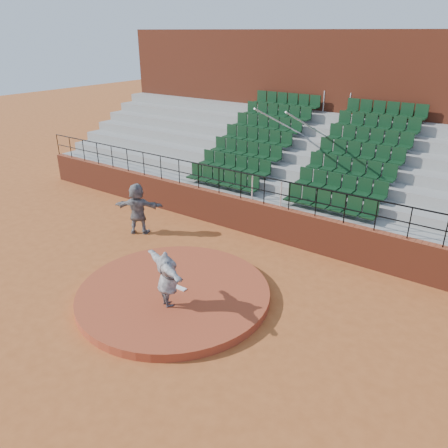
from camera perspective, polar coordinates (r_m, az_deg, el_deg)
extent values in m
plane|color=#AC5727|center=(12.85, -6.53, -9.44)|extent=(90.00, 90.00, 0.00)
cylinder|color=#A34124|center=(12.78, -6.56, -8.98)|extent=(5.50, 5.50, 0.25)
cube|color=white|center=(12.80, -6.14, -8.16)|extent=(0.60, 0.15, 0.03)
cube|color=maroon|center=(16.13, 5.13, 0.51)|extent=(24.00, 0.30, 1.30)
cylinder|color=black|center=(15.55, 5.35, 6.10)|extent=(24.00, 0.05, 0.05)
cylinder|color=black|center=(15.71, 5.28, 4.36)|extent=(24.00, 0.04, 0.04)
cylinder|color=black|center=(23.80, -20.88, 9.68)|extent=(0.04, 0.04, 1.00)
cylinder|color=black|center=(23.00, -19.43, 9.43)|extent=(0.04, 0.04, 1.00)
cylinder|color=black|center=(22.21, -17.87, 9.16)|extent=(0.04, 0.04, 1.00)
cylinder|color=black|center=(21.44, -16.21, 8.86)|extent=(0.04, 0.04, 1.00)
cylinder|color=black|center=(20.69, -14.42, 8.52)|extent=(0.04, 0.04, 1.00)
cylinder|color=black|center=(19.96, -12.51, 8.16)|extent=(0.04, 0.04, 1.00)
cylinder|color=black|center=(19.25, -10.45, 7.76)|extent=(0.04, 0.04, 1.00)
cylinder|color=black|center=(18.57, -8.25, 7.31)|extent=(0.04, 0.04, 1.00)
cylinder|color=black|center=(17.93, -5.89, 6.83)|extent=(0.04, 0.04, 1.00)
cylinder|color=black|center=(17.31, -3.36, 6.29)|extent=(0.04, 0.04, 1.00)
cylinder|color=black|center=(16.73, -0.66, 5.70)|extent=(0.04, 0.04, 1.00)
cylinder|color=black|center=(16.20, 2.22, 5.06)|extent=(0.04, 0.04, 1.00)
cylinder|color=black|center=(15.71, 5.28, 4.36)|extent=(0.04, 0.04, 1.00)
cylinder|color=black|center=(15.27, 8.52, 3.61)|extent=(0.04, 0.04, 1.00)
cylinder|color=black|center=(14.88, 11.94, 2.80)|extent=(0.04, 0.04, 1.00)
cylinder|color=black|center=(14.55, 15.52, 1.94)|extent=(0.04, 0.04, 1.00)
cylinder|color=black|center=(14.29, 19.25, 1.04)|extent=(0.04, 0.04, 1.00)
cylinder|color=black|center=(14.09, 23.09, 0.10)|extent=(0.04, 0.04, 1.00)
cylinder|color=black|center=(13.96, 27.03, -0.86)|extent=(0.04, 0.04, 1.00)
cube|color=gray|center=(16.59, 6.14, 1.15)|extent=(24.00, 0.85, 1.30)
cube|color=#10321A|center=(17.37, -0.20, 5.91)|extent=(3.30, 0.48, 0.72)
cube|color=#10321A|center=(15.35, 13.64, 2.74)|extent=(3.30, 0.48, 0.72)
cube|color=gray|center=(17.21, 7.56, 2.66)|extent=(24.00, 0.85, 1.70)
cube|color=#10321A|center=(17.92, 1.39, 7.81)|extent=(3.30, 0.48, 0.72)
cube|color=#10321A|center=(15.98, 14.96, 4.96)|extent=(3.30, 0.48, 0.72)
cube|color=gray|center=(17.86, 8.89, 4.06)|extent=(24.00, 0.85, 2.10)
cube|color=#10321A|center=(18.50, 2.89, 9.59)|extent=(3.30, 0.48, 0.72)
cube|color=#10321A|center=(16.63, 16.18, 7.01)|extent=(3.30, 0.48, 0.72)
cube|color=gray|center=(18.52, 10.13, 5.35)|extent=(24.00, 0.85, 2.50)
cube|color=#10321A|center=(19.11, 4.32, 11.25)|extent=(3.30, 0.48, 0.72)
cube|color=#10321A|center=(17.30, 17.31, 8.90)|extent=(3.30, 0.48, 0.72)
cube|color=gray|center=(19.20, 11.29, 6.56)|extent=(24.00, 0.85, 2.90)
cube|color=#10321A|center=(19.75, 5.67, 12.80)|extent=(3.30, 0.48, 0.72)
cube|color=#10321A|center=(18.00, 18.37, 10.64)|extent=(3.30, 0.48, 0.72)
cube|color=gray|center=(19.90, 12.37, 7.67)|extent=(24.00, 0.85, 3.30)
cube|color=#10321A|center=(20.41, 6.94, 14.25)|extent=(3.30, 0.48, 0.72)
cube|color=#10321A|center=(18.73, 19.36, 12.24)|extent=(3.30, 0.48, 0.72)
cube|color=gray|center=(20.60, 13.38, 8.71)|extent=(24.00, 0.85, 3.70)
cube|color=#10321A|center=(21.09, 8.15, 15.60)|extent=(3.30, 0.48, 0.72)
cube|color=#10321A|center=(19.47, 20.29, 13.72)|extent=(3.30, 0.48, 0.72)
cylinder|color=silver|center=(18.22, 8.89, 12.15)|extent=(0.06, 5.97, 2.46)
cylinder|color=silver|center=(17.73, 12.41, 11.56)|extent=(0.06, 5.97, 2.46)
cube|color=maroon|center=(22.02, 15.82, 13.96)|extent=(24.00, 3.00, 7.10)
imported|color=black|center=(11.66, -7.38, -7.12)|extent=(2.04, 1.30, 1.62)
imported|color=black|center=(16.54, -11.21, 1.99)|extent=(1.86, 1.41, 1.96)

